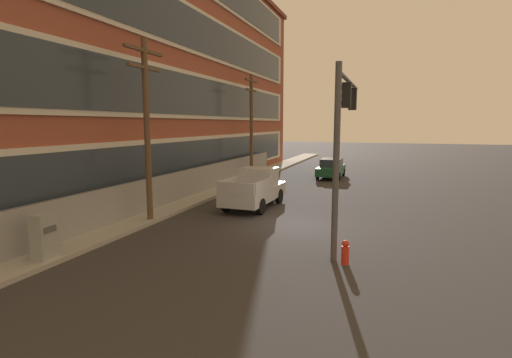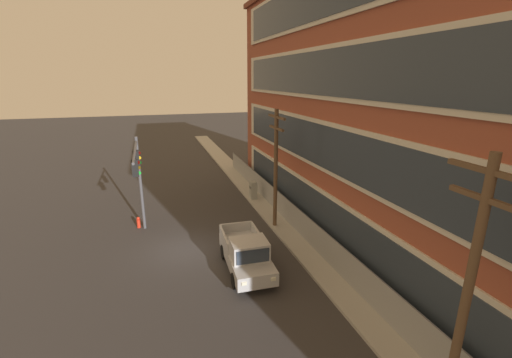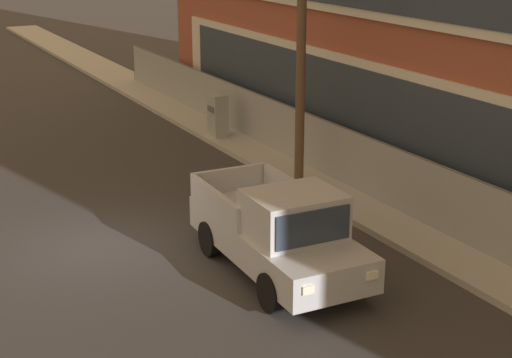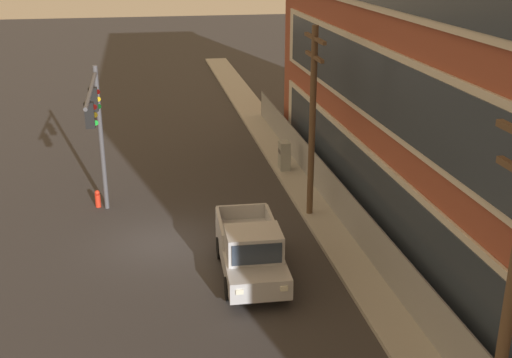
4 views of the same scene
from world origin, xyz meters
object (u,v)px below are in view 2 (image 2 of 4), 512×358
(utility_pole_near_corner, at_px, (276,164))
(electrical_cabinet, at_px, (253,191))
(fire_hydrant, at_px, (139,222))
(pickup_truck_silver, at_px, (246,254))
(utility_pole_midblock, at_px, (469,284))
(traffic_signal_mast, at_px, (138,171))

(utility_pole_near_corner, xyz_separation_m, electrical_cabinet, (-5.60, 0.16, -3.67))
(utility_pole_near_corner, distance_m, fire_hydrant, 10.13)
(pickup_truck_silver, height_order, fire_hydrant, pickup_truck_silver)
(pickup_truck_silver, distance_m, utility_pole_midblock, 10.77)
(traffic_signal_mast, xyz_separation_m, fire_hydrant, (-2.00, -0.39, -4.09))
(traffic_signal_mast, distance_m, fire_hydrant, 4.57)
(utility_pole_midblock, bearing_deg, electrical_cabinet, -179.89)
(utility_pole_near_corner, xyz_separation_m, fire_hydrant, (-2.66, -8.88, -4.09))
(traffic_signal_mast, distance_m, electrical_cabinet, 10.61)
(utility_pole_near_corner, relative_size, utility_pole_midblock, 0.98)
(utility_pole_midblock, relative_size, fire_hydrant, 10.43)
(pickup_truck_silver, bearing_deg, electrical_cabinet, 161.30)
(traffic_signal_mast, xyz_separation_m, electrical_cabinet, (-4.94, 8.64, -3.67))
(pickup_truck_silver, bearing_deg, utility_pole_near_corner, 144.79)
(utility_pole_near_corner, relative_size, electrical_cabinet, 4.96)
(utility_pole_midblock, height_order, electrical_cabinet, utility_pole_midblock)
(electrical_cabinet, bearing_deg, pickup_truck_silver, -18.70)
(pickup_truck_silver, distance_m, electrical_cabinet, 10.91)
(electrical_cabinet, xyz_separation_m, fire_hydrant, (2.94, -9.03, -0.42))
(traffic_signal_mast, relative_size, pickup_truck_silver, 1.23)
(utility_pole_near_corner, distance_m, electrical_cabinet, 6.70)
(utility_pole_midblock, distance_m, electrical_cabinet, 20.20)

